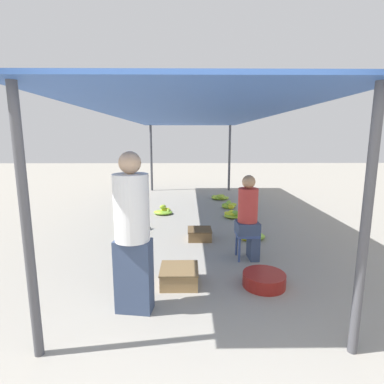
{
  "coord_description": "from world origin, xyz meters",
  "views": [
    {
      "loc": [
        -0.07,
        -2.03,
        1.87
      ],
      "look_at": [
        0.0,
        3.8,
        0.8
      ],
      "focal_mm": 28.0,
      "sensor_mm": 36.0,
      "label": 1
    }
  ],
  "objects_px": {
    "banana_pile_right_2": "(219,197)",
    "basin_black": "(264,280)",
    "banana_pile_left_0": "(138,225)",
    "banana_pile_right_3": "(229,205)",
    "banana_pile_right_1": "(233,215)",
    "banana_pile_left_1": "(163,211)",
    "stool": "(247,238)",
    "vendor_seated": "(249,216)",
    "crate_near": "(179,276)",
    "vendor_foreground": "(132,231)",
    "crate_mid": "(200,234)",
    "banana_pile_right_0": "(251,235)"
  },
  "relations": [
    {
      "from": "vendor_seated",
      "to": "crate_mid",
      "type": "height_order",
      "value": "vendor_seated"
    },
    {
      "from": "vendor_foreground",
      "to": "banana_pile_right_3",
      "type": "height_order",
      "value": "vendor_foreground"
    },
    {
      "from": "vendor_foreground",
      "to": "banana_pile_left_0",
      "type": "relative_size",
      "value": 3.84
    },
    {
      "from": "vendor_foreground",
      "to": "banana_pile_right_1",
      "type": "distance_m",
      "value": 4.24
    },
    {
      "from": "basin_black",
      "to": "banana_pile_right_0",
      "type": "xyz_separation_m",
      "value": [
        0.21,
        1.8,
        -0.01
      ]
    },
    {
      "from": "vendor_seated",
      "to": "crate_mid",
      "type": "relative_size",
      "value": 2.99
    },
    {
      "from": "banana_pile_right_2",
      "to": "banana_pile_right_3",
      "type": "height_order",
      "value": "banana_pile_right_3"
    },
    {
      "from": "banana_pile_right_2",
      "to": "basin_black",
      "type": "bearing_deg",
      "value": -89.83
    },
    {
      "from": "banana_pile_right_0",
      "to": "crate_near",
      "type": "relative_size",
      "value": 1.05
    },
    {
      "from": "banana_pile_left_1",
      "to": "crate_mid",
      "type": "height_order",
      "value": "banana_pile_left_1"
    },
    {
      "from": "basin_black",
      "to": "banana_pile_left_1",
      "type": "distance_m",
      "value": 3.97
    },
    {
      "from": "vendor_foreground",
      "to": "banana_pile_left_1",
      "type": "distance_m",
      "value": 4.25
    },
    {
      "from": "crate_mid",
      "to": "basin_black",
      "type": "bearing_deg",
      "value": -67.16
    },
    {
      "from": "banana_pile_right_2",
      "to": "crate_near",
      "type": "bearing_deg",
      "value": -101.26
    },
    {
      "from": "banana_pile_right_1",
      "to": "basin_black",
      "type": "bearing_deg",
      "value": -91.68
    },
    {
      "from": "basin_black",
      "to": "banana_pile_left_0",
      "type": "distance_m",
      "value": 3.1
    },
    {
      "from": "stool",
      "to": "banana_pile_right_0",
      "type": "bearing_deg",
      "value": 73.82
    },
    {
      "from": "stool",
      "to": "banana_pile_right_2",
      "type": "relative_size",
      "value": 0.75
    },
    {
      "from": "stool",
      "to": "banana_pile_right_0",
      "type": "distance_m",
      "value": 0.98
    },
    {
      "from": "banana_pile_right_3",
      "to": "banana_pile_right_2",
      "type": "bearing_deg",
      "value": 96.5
    },
    {
      "from": "banana_pile_right_1",
      "to": "crate_near",
      "type": "distance_m",
      "value": 3.44
    },
    {
      "from": "banana_pile_left_0",
      "to": "crate_mid",
      "type": "relative_size",
      "value": 1.03
    },
    {
      "from": "vendor_foreground",
      "to": "banana_pile_right_1",
      "type": "bearing_deg",
      "value": 66.72
    },
    {
      "from": "vendor_foreground",
      "to": "vendor_seated",
      "type": "distance_m",
      "value": 2.08
    },
    {
      "from": "vendor_foreground",
      "to": "banana_pile_left_1",
      "type": "relative_size",
      "value": 3.49
    },
    {
      "from": "vendor_seated",
      "to": "banana_pile_left_0",
      "type": "relative_size",
      "value": 2.91
    },
    {
      "from": "stool",
      "to": "vendor_seated",
      "type": "distance_m",
      "value": 0.35
    },
    {
      "from": "stool",
      "to": "crate_near",
      "type": "relative_size",
      "value": 0.85
    },
    {
      "from": "vendor_foreground",
      "to": "crate_near",
      "type": "distance_m",
      "value": 1.09
    },
    {
      "from": "banana_pile_left_0",
      "to": "banana_pile_right_2",
      "type": "xyz_separation_m",
      "value": [
        1.97,
        3.03,
        -0.04
      ]
    },
    {
      "from": "vendor_foreground",
      "to": "basin_black",
      "type": "height_order",
      "value": "vendor_foreground"
    },
    {
      "from": "vendor_seated",
      "to": "crate_near",
      "type": "xyz_separation_m",
      "value": [
        -1.04,
        -0.82,
        -0.57
      ]
    },
    {
      "from": "basin_black",
      "to": "banana_pile_right_3",
      "type": "height_order",
      "value": "banana_pile_right_3"
    },
    {
      "from": "vendor_seated",
      "to": "crate_near",
      "type": "relative_size",
      "value": 2.7
    },
    {
      "from": "banana_pile_left_0",
      "to": "crate_mid",
      "type": "bearing_deg",
      "value": -25.57
    },
    {
      "from": "banana_pile_left_0",
      "to": "crate_near",
      "type": "xyz_separation_m",
      "value": [
        0.91,
        -2.32,
        0.01
      ]
    },
    {
      "from": "banana_pile_left_1",
      "to": "crate_near",
      "type": "xyz_separation_m",
      "value": [
        0.5,
        -3.58,
        0.04
      ]
    },
    {
      "from": "basin_black",
      "to": "stool",
      "type": "bearing_deg",
      "value": 93.59
    },
    {
      "from": "banana_pile_left_0",
      "to": "banana_pile_right_2",
      "type": "relative_size",
      "value": 0.82
    },
    {
      "from": "crate_near",
      "to": "vendor_seated",
      "type": "bearing_deg",
      "value": 38.31
    },
    {
      "from": "banana_pile_left_1",
      "to": "banana_pile_right_1",
      "type": "bearing_deg",
      "value": -11.6
    },
    {
      "from": "banana_pile_left_1",
      "to": "banana_pile_right_0",
      "type": "bearing_deg",
      "value": -45.87
    },
    {
      "from": "banana_pile_right_2",
      "to": "crate_near",
      "type": "xyz_separation_m",
      "value": [
        -1.06,
        -5.35,
        0.05
      ]
    },
    {
      "from": "banana_pile_right_1",
      "to": "banana_pile_left_1",
      "type": "bearing_deg",
      "value": 168.4
    },
    {
      "from": "stool",
      "to": "banana_pile_left_0",
      "type": "bearing_deg",
      "value": 142.34
    },
    {
      "from": "banana_pile_left_1",
      "to": "crate_mid",
      "type": "distance_m",
      "value": 2.03
    },
    {
      "from": "vendor_seated",
      "to": "crate_near",
      "type": "height_order",
      "value": "vendor_seated"
    },
    {
      "from": "crate_near",
      "to": "basin_black",
      "type": "bearing_deg",
      "value": -3.43
    },
    {
      "from": "crate_mid",
      "to": "vendor_foreground",
      "type": "bearing_deg",
      "value": -108.91
    },
    {
      "from": "banana_pile_right_1",
      "to": "crate_near",
      "type": "height_order",
      "value": "crate_near"
    }
  ]
}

